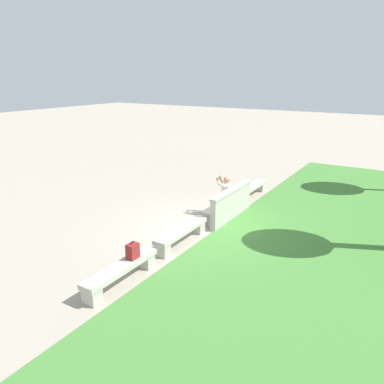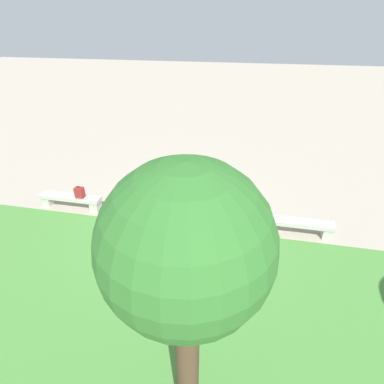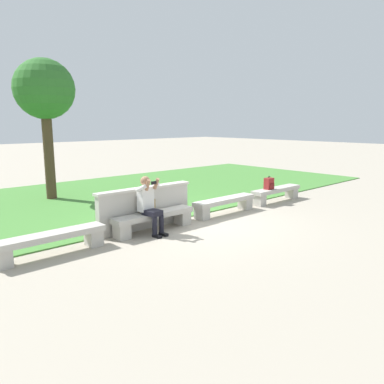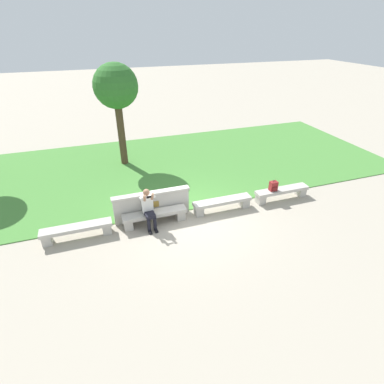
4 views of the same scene
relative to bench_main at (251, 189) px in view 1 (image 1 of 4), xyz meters
name	(u,v)px [view 1 (image 1 of 4)]	position (x,y,z in m)	size (l,w,h in m)	color
ground_plane	(203,229)	(3.67, 0.00, -0.30)	(80.00, 80.00, 0.00)	#A89E8C
grass_strip	(358,265)	(3.67, 4.38, -0.29)	(21.48, 8.00, 0.03)	#478438
bench_main	(251,189)	(0.00, 0.00, 0.00)	(2.13, 0.40, 0.45)	#B7B2A8
bench_near	(222,208)	(2.45, 0.00, 0.00)	(2.13, 0.40, 0.45)	#B7B2A8
bench_mid	(181,233)	(4.90, 0.00, 0.00)	(2.13, 0.40, 0.45)	#B7B2A8
bench_far	(121,271)	(7.35, 0.00, 0.00)	(2.13, 0.40, 0.45)	#B7B2A8
backrest_wall_with_plaque	(232,203)	(2.45, 0.34, 0.21)	(2.61, 0.24, 1.01)	#B7B2A8
person_photographer	(223,193)	(2.26, -0.08, 0.43)	(0.49, 0.74, 1.32)	black
backpack	(132,251)	(6.95, 0.00, 0.32)	(0.28, 0.24, 0.43)	maroon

